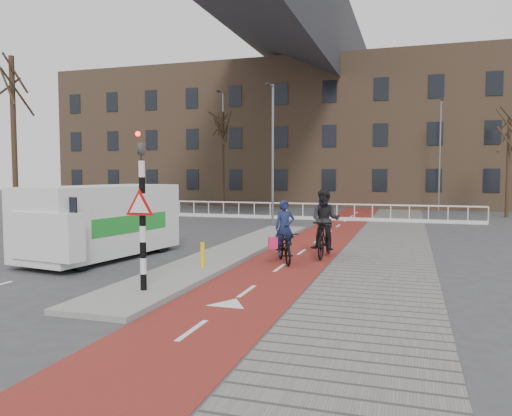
% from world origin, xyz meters
% --- Properties ---
extents(ground, '(120.00, 120.00, 0.00)m').
position_xyz_m(ground, '(0.00, 0.00, 0.00)').
color(ground, '#38383A').
rests_on(ground, ground).
extents(bike_lane, '(2.50, 60.00, 0.01)m').
position_xyz_m(bike_lane, '(1.50, 10.00, 0.01)').
color(bike_lane, maroon).
rests_on(bike_lane, ground).
extents(sidewalk, '(3.00, 60.00, 0.01)m').
position_xyz_m(sidewalk, '(4.30, 10.00, 0.01)').
color(sidewalk, slate).
rests_on(sidewalk, ground).
extents(curb_island, '(1.80, 16.00, 0.12)m').
position_xyz_m(curb_island, '(-0.70, 4.00, 0.06)').
color(curb_island, gray).
rests_on(curb_island, ground).
extents(traffic_signal, '(0.80, 0.80, 3.68)m').
position_xyz_m(traffic_signal, '(-0.60, -2.02, 1.99)').
color(traffic_signal, black).
rests_on(traffic_signal, curb_island).
extents(bollard, '(0.12, 0.12, 0.70)m').
position_xyz_m(bollard, '(-0.41, 0.87, 0.47)').
color(bollard, yellow).
rests_on(bollard, curb_island).
extents(cyclist_near, '(1.34, 1.91, 1.90)m').
position_xyz_m(cyclist_near, '(1.44, 2.82, 0.65)').
color(cyclist_near, black).
rests_on(cyclist_near, bike_lane).
extents(cyclist_far, '(0.98, 2.10, 2.20)m').
position_xyz_m(cyclist_far, '(2.45, 4.16, 0.92)').
color(cyclist_far, black).
rests_on(cyclist_far, bike_lane).
extents(van, '(2.95, 5.68, 2.33)m').
position_xyz_m(van, '(-4.33, 1.87, 1.23)').
color(van, silver).
rests_on(van, ground).
extents(railing, '(28.00, 0.10, 0.99)m').
position_xyz_m(railing, '(-5.00, 17.00, 0.31)').
color(railing, silver).
rests_on(railing, ground).
extents(townhouse_row, '(46.00, 10.00, 15.90)m').
position_xyz_m(townhouse_row, '(-3.00, 32.00, 7.81)').
color(townhouse_row, '#7F6047').
rests_on(townhouse_row, ground).
extents(tree_left, '(0.25, 0.25, 8.14)m').
position_xyz_m(tree_left, '(-12.68, 7.23, 4.07)').
color(tree_left, black).
rests_on(tree_left, ground).
extents(tree_mid, '(0.26, 0.26, 7.13)m').
position_xyz_m(tree_mid, '(-8.00, 22.06, 3.56)').
color(tree_mid, black).
rests_on(tree_mid, ground).
extents(tree_right, '(0.22, 0.22, 6.23)m').
position_xyz_m(tree_right, '(10.73, 22.20, 3.12)').
color(tree_right, black).
rests_on(tree_right, ground).
extents(streetlight_near, '(0.12, 0.12, 7.29)m').
position_xyz_m(streetlight_near, '(-1.83, 13.33, 3.64)').
color(streetlight_near, slate).
rests_on(streetlight_near, ground).
extents(streetlight_left, '(0.12, 0.12, 8.69)m').
position_xyz_m(streetlight_left, '(-8.21, 22.75, 4.35)').
color(streetlight_left, slate).
rests_on(streetlight_left, ground).
extents(streetlight_right, '(0.12, 0.12, 7.80)m').
position_xyz_m(streetlight_right, '(6.91, 25.00, 3.90)').
color(streetlight_right, slate).
rests_on(streetlight_right, ground).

